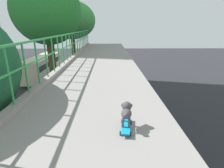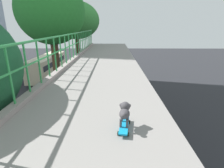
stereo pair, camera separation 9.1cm
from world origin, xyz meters
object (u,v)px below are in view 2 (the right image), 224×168
city_bus (48,65)px  small_dog (125,111)px  car_green_fifth (16,133)px  toy_skateboard (124,125)px

city_bus → small_dog: small_dog is taller
city_bus → car_green_fifth: bearing=-77.4°
city_bus → small_dog: 25.29m
city_bus → small_dog: (9.92, -22.88, 4.21)m
car_green_fifth → toy_skateboard: bearing=-48.4°
city_bus → toy_skateboard: size_ratio=18.39×
car_green_fifth → city_bus: (-3.51, 15.71, 1.06)m
car_green_fifth → toy_skateboard: size_ratio=7.63×
city_bus → toy_skateboard: toy_skateboard is taller
car_green_fifth → small_dog: (6.41, -7.18, 5.27)m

